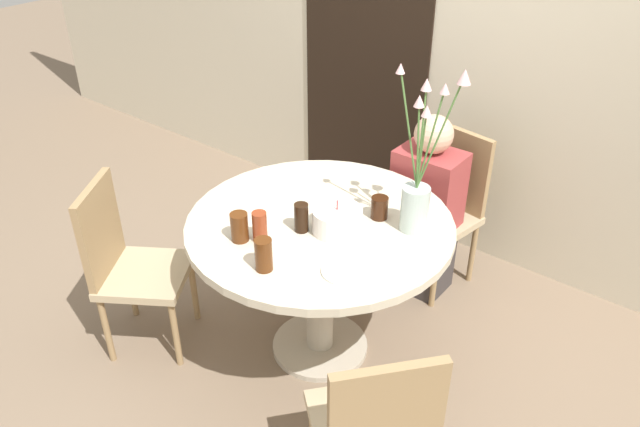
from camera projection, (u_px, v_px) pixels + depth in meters
ground_plane at (320, 347)px, 3.18m from camera, size 16.00×16.00×0.00m
wall_back at (470, 35)px, 3.37m from camera, size 8.00×0.05×2.60m
doorway_panel at (364, 62)px, 3.84m from camera, size 0.90×0.01×2.05m
dining_table at (320, 248)px, 2.85m from camera, size 1.20×1.20×0.76m
chair_left_flank at (444, 201)px, 3.44m from camera, size 0.46×0.46×0.89m
chair_right_flank at (127, 259)px, 2.98m from camera, size 0.55×0.55×0.89m
birthday_cake at (337, 220)px, 2.68m from camera, size 0.22×0.22×0.15m
flower_vase at (418, 189)px, 2.62m from camera, size 0.27×0.19×0.72m
side_plate at (344, 271)px, 2.45m from camera, size 0.18×0.18×0.01m
drink_glass_0 at (239, 227)px, 2.61m from camera, size 0.08×0.08×0.13m
drink_glass_1 at (264, 255)px, 2.44m from camera, size 0.07×0.07×0.14m
drink_glass_2 at (380, 208)px, 2.77m from camera, size 0.08×0.08×0.10m
drink_glass_3 at (260, 227)px, 2.61m from camera, size 0.06×0.06×0.14m
drink_glass_4 at (301, 218)px, 2.68m from camera, size 0.06×0.06×0.13m
person_guest at (426, 212)px, 3.35m from camera, size 0.34×0.24×1.05m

